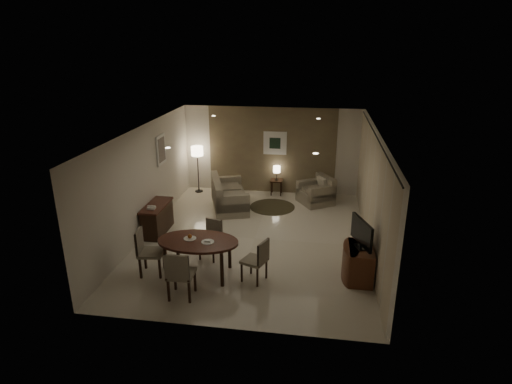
% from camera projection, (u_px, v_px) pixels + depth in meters
% --- Properties ---
extents(room_shell, '(5.50, 7.00, 2.70)m').
position_uv_depth(room_shell, '(257.00, 182.00, 10.46)').
color(room_shell, beige).
rests_on(room_shell, ground).
extents(taupe_accent, '(3.96, 0.03, 2.70)m').
position_uv_depth(taupe_accent, '(272.00, 151.00, 13.33)').
color(taupe_accent, '#746848').
rests_on(taupe_accent, wall_back).
extents(curtain_wall, '(0.08, 6.70, 2.58)m').
position_uv_depth(curtain_wall, '(371.00, 194.00, 9.72)').
color(curtain_wall, beige).
rests_on(curtain_wall, wall_right).
extents(curtain_rod, '(0.03, 6.80, 0.03)m').
position_uv_depth(curtain_rod, '(377.00, 137.00, 9.27)').
color(curtain_rod, black).
rests_on(curtain_rod, wall_right).
extents(art_back_frame, '(0.72, 0.03, 0.72)m').
position_uv_depth(art_back_frame, '(275.00, 143.00, 13.20)').
color(art_back_frame, silver).
rests_on(art_back_frame, wall_back).
extents(art_back_canvas, '(0.34, 0.01, 0.34)m').
position_uv_depth(art_back_canvas, '(275.00, 143.00, 13.19)').
color(art_back_canvas, black).
rests_on(art_back_canvas, wall_back).
extents(art_left_frame, '(0.03, 0.60, 0.80)m').
position_uv_depth(art_left_frame, '(161.00, 150.00, 11.42)').
color(art_left_frame, silver).
rests_on(art_left_frame, wall_left).
extents(art_left_canvas, '(0.01, 0.46, 0.64)m').
position_uv_depth(art_left_canvas, '(162.00, 150.00, 11.41)').
color(art_left_canvas, gray).
rests_on(art_left_canvas, wall_left).
extents(downlight_nl, '(0.10, 0.10, 0.01)m').
position_uv_depth(downlight_nl, '(168.00, 148.00, 8.16)').
color(downlight_nl, white).
rests_on(downlight_nl, ceiling).
extents(downlight_nr, '(0.10, 0.10, 0.01)m').
position_uv_depth(downlight_nr, '(316.00, 153.00, 7.76)').
color(downlight_nr, white).
rests_on(downlight_nr, ceiling).
extents(downlight_fl, '(0.10, 0.10, 0.01)m').
position_uv_depth(downlight_fl, '(214.00, 116.00, 11.50)').
color(downlight_fl, white).
rests_on(downlight_fl, ceiling).
extents(downlight_fr, '(0.10, 0.10, 0.01)m').
position_uv_depth(downlight_fr, '(318.00, 119.00, 11.11)').
color(downlight_fr, white).
rests_on(downlight_fr, ceiling).
extents(console_desk, '(0.48, 1.20, 0.75)m').
position_uv_depth(console_desk, '(157.00, 219.00, 10.77)').
color(console_desk, '#4F2419').
rests_on(console_desk, floor).
extents(telephone, '(0.20, 0.14, 0.09)m').
position_uv_depth(telephone, '(151.00, 207.00, 10.35)').
color(telephone, white).
rests_on(telephone, console_desk).
extents(tv_cabinet, '(0.48, 0.90, 0.70)m').
position_uv_depth(tv_cabinet, '(360.00, 263.00, 8.69)').
color(tv_cabinet, brown).
rests_on(tv_cabinet, floor).
extents(flat_tv, '(0.36, 0.85, 0.60)m').
position_uv_depth(flat_tv, '(362.00, 233.00, 8.47)').
color(flat_tv, black).
rests_on(flat_tv, tv_cabinet).
extents(dining_table, '(1.67, 1.04, 0.78)m').
position_uv_depth(dining_table, '(199.00, 258.00, 8.82)').
color(dining_table, '#4F2419').
rests_on(dining_table, floor).
extents(chair_near, '(0.49, 0.49, 1.00)m').
position_uv_depth(chair_near, '(181.00, 273.00, 8.03)').
color(chair_near, gray).
rests_on(chair_near, floor).
extents(chair_far, '(0.52, 0.52, 0.87)m').
position_uv_depth(chair_far, '(210.00, 240.00, 9.48)').
color(chair_far, gray).
rests_on(chair_far, floor).
extents(chair_left, '(0.55, 0.55, 0.99)m').
position_uv_depth(chair_left, '(151.00, 252.00, 8.83)').
color(chair_left, gray).
rests_on(chair_left, floor).
extents(chair_right, '(0.57, 0.57, 0.91)m').
position_uv_depth(chair_right, '(254.00, 260.00, 8.59)').
color(chair_right, gray).
rests_on(chair_right, floor).
extents(plate_a, '(0.26, 0.26, 0.02)m').
position_uv_depth(plate_a, '(190.00, 238.00, 8.76)').
color(plate_a, white).
rests_on(plate_a, dining_table).
extents(plate_b, '(0.26, 0.26, 0.02)m').
position_uv_depth(plate_b, '(208.00, 242.00, 8.61)').
color(plate_b, white).
rests_on(plate_b, dining_table).
extents(fruit_apple, '(0.09, 0.09, 0.09)m').
position_uv_depth(fruit_apple, '(190.00, 236.00, 8.74)').
color(fruit_apple, '#A04712').
rests_on(fruit_apple, plate_a).
extents(napkin, '(0.12, 0.08, 0.03)m').
position_uv_depth(napkin, '(208.00, 241.00, 8.60)').
color(napkin, white).
rests_on(napkin, plate_b).
extents(round_rug, '(1.31, 1.31, 0.01)m').
position_uv_depth(round_rug, '(272.00, 207.00, 12.51)').
color(round_rug, '#413A24').
rests_on(round_rug, floor).
extents(sofa, '(2.03, 1.45, 0.86)m').
position_uv_depth(sofa, '(229.00, 193.00, 12.36)').
color(sofa, gray).
rests_on(sofa, floor).
extents(armchair, '(1.21, 1.22, 0.81)m').
position_uv_depth(armchair, '(316.00, 190.00, 12.67)').
color(armchair, gray).
rests_on(armchair, floor).
extents(side_table, '(0.37, 0.37, 0.47)m').
position_uv_depth(side_table, '(276.00, 187.00, 13.46)').
color(side_table, black).
rests_on(side_table, floor).
extents(table_lamp, '(0.22, 0.22, 0.50)m').
position_uv_depth(table_lamp, '(277.00, 172.00, 13.29)').
color(table_lamp, '#FFEAC1').
rests_on(table_lamp, side_table).
extents(floor_lamp, '(0.38, 0.38, 1.48)m').
position_uv_depth(floor_lamp, '(198.00, 169.00, 13.52)').
color(floor_lamp, '#FFE5B7').
rests_on(floor_lamp, floor).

